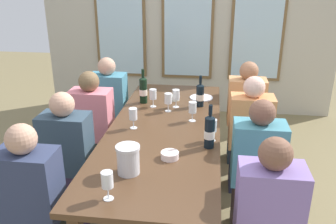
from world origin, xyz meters
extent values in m
plane|color=olive|center=(0.00, 0.00, 0.00)|extent=(12.00, 12.00, 0.00)
cube|color=#BDB7A3|center=(0.00, 2.38, 1.45)|extent=(4.11, 0.06, 2.90)
cube|color=brown|center=(-0.95, 2.34, 1.45)|extent=(0.72, 0.03, 1.88)
cube|color=silver|center=(-0.95, 2.32, 1.45)|extent=(0.64, 0.01, 1.80)
cube|color=brown|center=(0.00, 2.34, 1.45)|extent=(0.72, 0.03, 1.88)
cube|color=silver|center=(0.00, 2.32, 1.45)|extent=(0.64, 0.01, 1.80)
cube|color=brown|center=(0.95, 2.34, 1.45)|extent=(0.72, 0.03, 1.88)
cube|color=silver|center=(0.95, 2.32, 1.45)|extent=(0.64, 0.01, 1.80)
cube|color=#4F3420|center=(0.00, 0.00, 0.72)|extent=(0.91, 2.40, 0.04)
cube|color=#4F3420|center=(-0.36, 1.10, 0.35)|extent=(0.07, 0.07, 0.70)
cube|color=#4F3420|center=(0.36, 1.10, 0.35)|extent=(0.07, 0.07, 0.70)
cylinder|color=white|center=(0.27, 0.79, 0.74)|extent=(0.24, 0.24, 0.01)
cylinder|color=silver|center=(-0.13, -0.74, 0.82)|extent=(0.14, 0.14, 0.17)
cylinder|color=silver|center=(-0.13, -0.74, 0.92)|extent=(0.16, 0.16, 0.02)
cylinder|color=black|center=(0.27, 0.55, 0.84)|extent=(0.07, 0.07, 0.20)
cone|color=black|center=(0.27, 0.55, 0.95)|extent=(0.07, 0.07, 0.02)
cylinder|color=black|center=(0.27, 0.55, 1.00)|extent=(0.03, 0.03, 0.08)
cylinder|color=#F2E3D1|center=(0.27, 0.55, 0.83)|extent=(0.08, 0.08, 0.06)
cylinder|color=black|center=(0.37, -0.31, 0.86)|extent=(0.07, 0.07, 0.23)
cone|color=black|center=(0.37, -0.31, 0.98)|extent=(0.07, 0.07, 0.02)
cylinder|color=black|center=(0.37, -0.31, 1.03)|extent=(0.03, 0.03, 0.08)
cylinder|color=silver|center=(0.37, -0.31, 0.84)|extent=(0.08, 0.08, 0.06)
cylinder|color=black|center=(-0.29, 0.58, 0.86)|extent=(0.07, 0.07, 0.24)
cone|color=black|center=(-0.29, 0.58, 0.99)|extent=(0.07, 0.07, 0.02)
cylinder|color=black|center=(-0.29, 0.58, 1.04)|extent=(0.03, 0.03, 0.08)
cylinder|color=#F5E0CD|center=(-0.29, 0.58, 0.85)|extent=(0.08, 0.08, 0.06)
cylinder|color=white|center=(0.11, -0.51, 0.76)|extent=(0.13, 0.13, 0.05)
cylinder|color=white|center=(0.00, 0.69, 0.76)|extent=(0.11, 0.11, 0.05)
cylinder|color=white|center=(0.22, 0.17, 0.74)|extent=(0.06, 0.06, 0.00)
cylinder|color=white|center=(0.22, 0.17, 0.78)|extent=(0.01, 0.01, 0.07)
cylinder|color=white|center=(0.22, 0.17, 0.87)|extent=(0.07, 0.07, 0.09)
cylinder|color=#590C19|center=(0.22, 0.17, 0.84)|extent=(0.06, 0.06, 0.04)
cylinder|color=white|center=(-0.02, 0.37, 0.74)|extent=(0.06, 0.06, 0.00)
cylinder|color=white|center=(-0.02, 0.37, 0.78)|extent=(0.01, 0.01, 0.07)
cylinder|color=white|center=(-0.02, 0.37, 0.87)|extent=(0.07, 0.07, 0.09)
cylinder|color=#590C19|center=(-0.02, 0.37, 0.84)|extent=(0.06, 0.06, 0.03)
cylinder|color=white|center=(-0.25, -0.04, 0.74)|extent=(0.06, 0.06, 0.00)
cylinder|color=white|center=(-0.25, -0.04, 0.78)|extent=(0.01, 0.01, 0.07)
cylinder|color=white|center=(-0.25, -0.04, 0.87)|extent=(0.07, 0.07, 0.09)
cylinder|color=white|center=(-0.18, 0.48, 0.74)|extent=(0.06, 0.06, 0.00)
cylinder|color=white|center=(-0.18, 0.48, 0.78)|extent=(0.01, 0.01, 0.07)
cylinder|color=white|center=(-0.18, 0.48, 0.87)|extent=(0.07, 0.07, 0.09)
cylinder|color=white|center=(-0.18, -1.03, 0.74)|extent=(0.06, 0.06, 0.00)
cylinder|color=white|center=(-0.18, -1.03, 0.78)|extent=(0.01, 0.01, 0.07)
cylinder|color=white|center=(-0.18, -1.03, 0.87)|extent=(0.07, 0.07, 0.09)
cylinder|color=white|center=(0.39, -0.20, 0.74)|extent=(0.06, 0.06, 0.00)
cylinder|color=white|center=(0.39, -0.20, 0.78)|extent=(0.01, 0.01, 0.07)
cylinder|color=white|center=(0.39, -0.20, 0.87)|extent=(0.07, 0.07, 0.09)
cylinder|color=maroon|center=(0.39, -0.20, 0.83)|extent=(0.06, 0.06, 0.02)
cylinder|color=white|center=(0.04, 0.49, 0.74)|extent=(0.06, 0.06, 0.00)
cylinder|color=white|center=(0.04, 0.49, 0.78)|extent=(0.01, 0.01, 0.07)
cylinder|color=white|center=(0.04, 0.49, 0.87)|extent=(0.07, 0.07, 0.09)
cylinder|color=beige|center=(0.04, 0.49, 0.84)|extent=(0.06, 0.06, 0.03)
cube|color=#382A43|center=(-0.74, -0.29, 0.23)|extent=(0.32, 0.24, 0.45)
cube|color=#304454|center=(-0.74, -0.29, 0.69)|extent=(0.38, 0.24, 0.48)
sphere|color=tan|center=(-0.74, -0.29, 1.02)|extent=(0.19, 0.19, 0.19)
cube|color=#392A2B|center=(0.74, -0.27, 0.23)|extent=(0.32, 0.24, 0.45)
cube|color=teal|center=(0.74, -0.27, 0.69)|extent=(0.38, 0.24, 0.48)
sphere|color=brown|center=(0.74, -0.27, 1.02)|extent=(0.19, 0.19, 0.19)
cube|color=#253235|center=(-0.74, 0.88, 0.23)|extent=(0.32, 0.24, 0.45)
cube|color=teal|center=(-0.74, 0.88, 0.69)|extent=(0.38, 0.24, 0.48)
sphere|color=tan|center=(-0.74, 0.88, 1.02)|extent=(0.19, 0.19, 0.19)
cube|color=#233544|center=(0.74, 0.89, 0.23)|extent=(0.32, 0.24, 0.45)
cube|color=tan|center=(0.74, 0.89, 0.69)|extent=(0.38, 0.24, 0.48)
sphere|color=#9F6B4C|center=(0.74, 0.89, 1.02)|extent=(0.19, 0.19, 0.19)
cube|color=#2F3958|center=(-0.74, -0.89, 0.69)|extent=(0.38, 0.24, 0.48)
sphere|color=tan|center=(-0.74, -0.89, 1.02)|extent=(0.19, 0.19, 0.19)
cube|color=#896EB6|center=(0.74, -0.89, 0.69)|extent=(0.38, 0.24, 0.48)
sphere|color=brown|center=(0.74, -0.89, 1.02)|extent=(0.19, 0.19, 0.19)
cube|color=#31322F|center=(-0.74, 0.32, 0.23)|extent=(0.32, 0.24, 0.45)
cube|color=#DD7685|center=(-0.74, 0.32, 0.69)|extent=(0.38, 0.24, 0.48)
sphere|color=brown|center=(-0.74, 0.32, 1.02)|extent=(0.19, 0.19, 0.19)
cube|color=#25273F|center=(0.74, 0.34, 0.23)|extent=(0.32, 0.24, 0.45)
cube|color=#DD8C53|center=(0.74, 0.34, 0.69)|extent=(0.38, 0.24, 0.48)
sphere|color=beige|center=(0.74, 0.34, 1.02)|extent=(0.19, 0.19, 0.19)
camera|label=1|loc=(0.38, -2.68, 1.94)|focal=38.21mm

